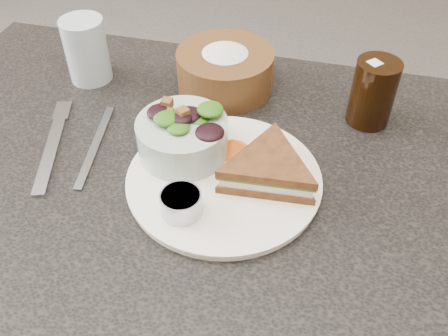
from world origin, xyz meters
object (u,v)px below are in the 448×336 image
Objects in this scene: bread_basket at (225,64)px; dinner_plate at (224,180)px; salad_bowl at (182,132)px; dressing_ramekin at (181,204)px; cola_glass at (374,89)px; sandwich at (269,169)px; water_glass at (86,50)px; dining_table at (195,302)px.

dinner_plate is at bearing -76.28° from bread_basket.
dinner_plate is 0.25m from bread_basket.
bread_basket reaches higher than salad_bowl.
cola_glass is at bearing 50.24° from dressing_ramekin.
cola_glass is at bearing 51.46° from sandwich.
dressing_ramekin is at bearing -86.59° from bread_basket.
dinner_plate is at bearing -34.12° from water_glass.
salad_bowl reaches higher than dinner_plate.
bread_basket is (-0.12, 0.23, 0.01)m from sandwich.
sandwich is 1.18× the size of salad_bowl.
dining_table is at bearing -143.93° from cola_glass.
dressing_ramekin is 0.32m from bread_basket.
dinner_plate is 2.42× the size of water_glass.
cola_glass reaches higher than salad_bowl.
bread_basket is (-0.06, 0.24, 0.04)m from dinner_plate.
salad_bowl is at bearing 106.24° from dressing_ramekin.
cola_glass is (0.26, 0.19, 0.44)m from dining_table.
salad_bowl is (-0.14, 0.03, 0.02)m from sandwich.
cola_glass reaches higher than sandwich.
sandwich is at bearing -11.71° from salad_bowl.
dressing_ramekin is at bearing -116.27° from dinner_plate.
dinner_plate is 0.09m from dressing_ramekin.
cola_glass reaches higher than dining_table.
dinner_plate is 5.02× the size of dressing_ramekin.
water_glass is (-0.30, 0.21, 0.05)m from dinner_plate.
salad_bowl is at bearing -94.36° from bread_basket.
dining_table is 8.69× the size of water_glass.
water_glass is at bearing 143.96° from salad_bowl.
dining_table is 0.39m from dinner_plate.
salad_bowl is 0.20m from bread_basket.
sandwich is at bearing -62.10° from bread_basket.
dinner_plate is 2.05× the size of salad_bowl.
water_glass is at bearing -173.10° from bread_basket.
dinner_plate is at bearing -27.40° from salad_bowl.
dining_table is 0.53m from water_glass.
water_glass reaches higher than bread_basket.
cola_glass is (0.13, 0.19, 0.03)m from sandwich.
dining_table is 7.36× the size of salad_bowl.
sandwich is 0.26m from bread_basket.
dressing_ramekin reaches higher than dinner_plate.
salad_bowl is (-0.01, 0.02, 0.43)m from dining_table.
dinner_plate reaches higher than dining_table.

